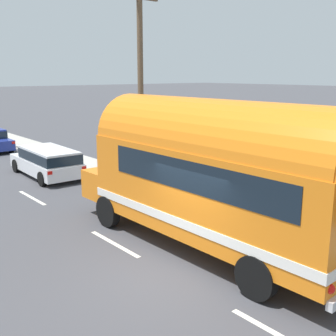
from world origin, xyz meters
TOP-DOWN VIEW (x-y plane):
  - ground_plane at (0.00, 0.00)m, footprint 300.00×300.00m
  - lane_markings at (2.58, 13.13)m, footprint 3.79×80.00m
  - sidewalk_slab at (4.57, 10.00)m, footprint 1.82×90.00m
  - utility_pole at (4.51, 7.25)m, footprint 1.80×0.24m
  - painted_bus at (1.85, -0.04)m, footprint 2.70×10.34m
  - car_lead at (1.96, 11.17)m, footprint 2.06×4.82m

SIDE VIEW (x-z plane):
  - ground_plane at x=0.00m, z-range 0.00..0.00m
  - lane_markings at x=2.58m, z-range 0.00..0.01m
  - sidewalk_slab at x=4.57m, z-range 0.00..0.15m
  - car_lead at x=1.96m, z-range 0.11..1.48m
  - painted_bus at x=1.85m, z-range 0.24..4.37m
  - utility_pole at x=4.51m, z-range 0.17..8.67m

